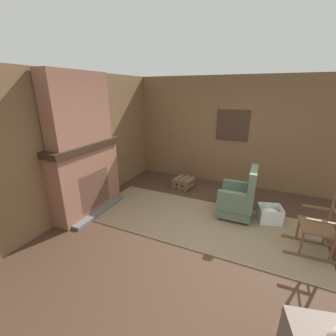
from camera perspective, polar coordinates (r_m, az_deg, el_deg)
ground_plane at (r=3.93m, az=9.38°, el=-17.63°), size 14.00×14.00×0.00m
wood_panel_wall_left at (r=4.66m, az=-22.63°, el=5.32°), size 0.06×5.80×2.68m
wood_panel_wall_back at (r=5.84m, az=17.09°, el=8.54°), size 5.80×0.09×2.68m
fireplace_hearth at (r=4.69m, az=-19.77°, el=-2.54°), size 0.57×1.60×1.40m
chimney_breast at (r=4.41m, az=-21.87°, el=13.83°), size 0.31×1.32×1.26m
area_rug at (r=4.39m, az=7.76°, el=-13.16°), size 4.14×1.65×0.01m
armchair at (r=4.53m, az=17.50°, el=-7.64°), size 0.65×0.67×1.01m
rocking_chair at (r=4.07m, az=34.22°, el=-12.19°), size 0.81×0.51×1.37m
firewood_stack at (r=5.66m, az=3.88°, el=-3.73°), size 0.51×0.47×0.28m
laundry_basket at (r=4.68m, az=24.47°, el=-10.63°), size 0.49×0.47×0.29m
oil_lamp_vase at (r=4.31m, az=-24.16°, el=6.41°), size 0.10×0.10×0.32m
storage_case at (r=4.97m, az=-16.10°, el=8.27°), size 0.17×0.23×0.13m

